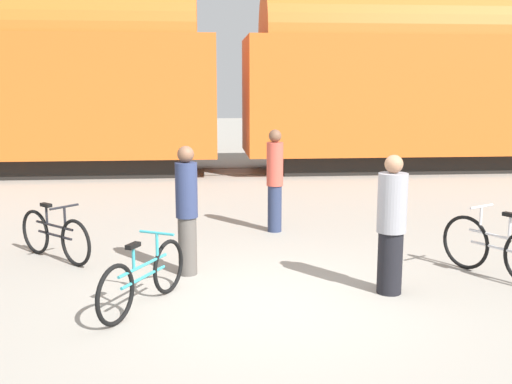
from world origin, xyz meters
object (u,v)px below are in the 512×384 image
object	(u,v)px
freight_train	(230,76)
person_in_red	(275,180)
bicycle_silver	(496,249)
bicycle_black	(55,236)
person_in_grey	(391,225)
person_in_navy	(187,210)
bicycle_teal	(144,278)

from	to	relation	value
freight_train	person_in_red	size ratio (longest dim) A/B	29.57
bicycle_silver	bicycle_black	xyz separation A→B (m)	(-6.00, 1.37, -0.04)
person_in_red	person_in_grey	xyz separation A→B (m)	(1.02, -3.25, -0.06)
person_in_grey	person_in_navy	distance (m)	2.66
freight_train	bicycle_teal	world-z (taller)	freight_train
bicycle_teal	person_in_navy	world-z (taller)	person_in_navy
bicycle_silver	bicycle_teal	size ratio (longest dim) A/B	0.97
freight_train	bicycle_teal	xyz separation A→B (m)	(-1.52, -10.87, -2.41)
bicycle_black	bicycle_teal	world-z (taller)	bicycle_black
person_in_grey	person_in_navy	xyz separation A→B (m)	(-2.48, 0.96, 0.04)
bicycle_teal	person_in_navy	bearing A→B (deg)	68.59
bicycle_silver	person_in_navy	size ratio (longest dim) A/B	0.88
person_in_grey	person_in_navy	bearing A→B (deg)	53.50
bicycle_black	person_in_red	world-z (taller)	person_in_red
bicycle_teal	person_in_red	size ratio (longest dim) A/B	0.89
freight_train	bicycle_silver	size ratio (longest dim) A/B	34.23
bicycle_black	person_in_navy	size ratio (longest dim) A/B	0.72
bicycle_black	person_in_red	distance (m)	3.73
person_in_navy	bicycle_teal	bearing A→B (deg)	35.31
bicycle_teal	person_in_grey	size ratio (longest dim) A/B	0.92
bicycle_silver	person_in_red	bearing A→B (deg)	132.86
person_in_grey	freight_train	bearing A→B (deg)	-7.69
bicycle_black	person_in_red	size ratio (longest dim) A/B	0.71
bicycle_silver	bicycle_teal	distance (m)	4.58
freight_train	person_in_navy	size ratio (longest dim) A/B	30.22
freight_train	person_in_red	distance (m)	7.62
person_in_navy	bicycle_black	bearing A→B (deg)	-57.11
person_in_red	person_in_navy	distance (m)	2.72
person_in_red	freight_train	bearing A→B (deg)	-85.21
bicycle_teal	bicycle_black	bearing A→B (deg)	125.66
bicycle_black	person_in_grey	size ratio (longest dim) A/B	0.74
freight_train	bicycle_black	xyz separation A→B (m)	(-3.00, -8.81, -2.41)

